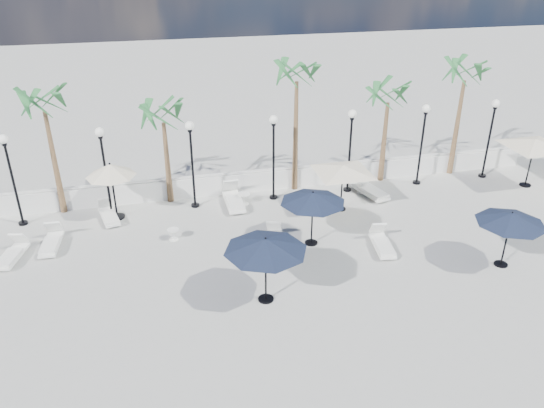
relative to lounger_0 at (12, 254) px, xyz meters
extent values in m
plane|color=#A9A9A3|center=(10.39, -3.74, -0.23)|extent=(100.00, 100.00, 0.00)
cube|color=silver|center=(10.39, 3.76, 0.22)|extent=(26.00, 0.30, 0.90)
cube|color=silver|center=(10.39, 3.76, 0.74)|extent=(26.00, 0.12, 0.08)
cylinder|color=black|center=(-0.11, 2.76, -0.18)|extent=(0.36, 0.36, 0.10)
cylinder|color=black|center=(-0.11, 2.76, 1.52)|extent=(0.10, 0.10, 3.50)
cylinder|color=black|center=(-0.11, 2.76, 3.22)|extent=(0.18, 0.18, 0.10)
sphere|color=white|center=(-0.11, 2.76, 3.43)|extent=(0.36, 0.36, 0.36)
cylinder|color=black|center=(3.39, 2.76, -0.18)|extent=(0.36, 0.36, 0.10)
cylinder|color=black|center=(3.39, 2.76, 1.52)|extent=(0.10, 0.10, 3.50)
cylinder|color=black|center=(3.39, 2.76, 3.22)|extent=(0.18, 0.18, 0.10)
sphere|color=white|center=(3.39, 2.76, 3.43)|extent=(0.36, 0.36, 0.36)
cylinder|color=black|center=(6.89, 2.76, -0.18)|extent=(0.36, 0.36, 0.10)
cylinder|color=black|center=(6.89, 2.76, 1.52)|extent=(0.10, 0.10, 3.50)
cylinder|color=black|center=(6.89, 2.76, 3.22)|extent=(0.18, 0.18, 0.10)
sphere|color=white|center=(6.89, 2.76, 3.43)|extent=(0.36, 0.36, 0.36)
cylinder|color=black|center=(10.39, 2.76, -0.18)|extent=(0.36, 0.36, 0.10)
cylinder|color=black|center=(10.39, 2.76, 1.52)|extent=(0.10, 0.10, 3.50)
cylinder|color=black|center=(10.39, 2.76, 3.22)|extent=(0.18, 0.18, 0.10)
sphere|color=white|center=(10.39, 2.76, 3.43)|extent=(0.36, 0.36, 0.36)
cylinder|color=black|center=(13.89, 2.76, -0.18)|extent=(0.36, 0.36, 0.10)
cylinder|color=black|center=(13.89, 2.76, 1.52)|extent=(0.10, 0.10, 3.50)
cylinder|color=black|center=(13.89, 2.76, 3.22)|extent=(0.18, 0.18, 0.10)
sphere|color=white|center=(13.89, 2.76, 3.43)|extent=(0.36, 0.36, 0.36)
cylinder|color=black|center=(17.39, 2.76, -0.18)|extent=(0.36, 0.36, 0.10)
cylinder|color=black|center=(17.39, 2.76, 1.52)|extent=(0.10, 0.10, 3.50)
cylinder|color=black|center=(17.39, 2.76, 3.22)|extent=(0.18, 0.18, 0.10)
sphere|color=white|center=(17.39, 2.76, 3.43)|extent=(0.36, 0.36, 0.36)
cylinder|color=black|center=(20.89, 2.76, -0.18)|extent=(0.36, 0.36, 0.10)
cylinder|color=black|center=(20.89, 2.76, 1.52)|extent=(0.10, 0.10, 3.50)
cylinder|color=black|center=(20.89, 2.76, 3.22)|extent=(0.18, 0.18, 0.10)
sphere|color=white|center=(20.89, 2.76, 3.43)|extent=(0.36, 0.36, 0.36)
cone|color=brown|center=(1.39, 3.56, 1.97)|extent=(0.28, 0.28, 4.40)
cone|color=brown|center=(5.89, 3.56, 1.57)|extent=(0.28, 0.28, 3.60)
cone|color=brown|center=(11.59, 3.56, 2.27)|extent=(0.28, 0.28, 5.00)
cone|color=brown|center=(15.89, 3.56, 1.67)|extent=(0.28, 0.28, 3.80)
cone|color=brown|center=(19.59, 3.56, 2.07)|extent=(0.28, 0.28, 4.60)
cube|color=silver|center=(0.00, -0.02, -0.08)|extent=(0.99, 1.85, 0.10)
cube|color=silver|center=(-0.06, -0.25, 0.02)|extent=(0.82, 1.29, 0.10)
cube|color=silver|center=(0.16, 0.68, 0.27)|extent=(0.64, 0.54, 0.55)
cube|color=silver|center=(1.27, 0.54, -0.08)|extent=(0.73, 1.86, 0.10)
cube|color=silver|center=(1.25, 0.30, 0.03)|extent=(0.65, 1.27, 0.10)
cube|color=silver|center=(1.32, 1.28, 0.29)|extent=(0.60, 0.47, 0.57)
cube|color=silver|center=(3.30, 2.33, -0.08)|extent=(0.98, 1.86, 0.10)
cube|color=silver|center=(3.36, 2.10, 0.02)|extent=(0.81, 1.29, 0.10)
cube|color=silver|center=(3.14, 3.03, 0.27)|extent=(0.64, 0.53, 0.55)
cube|color=silver|center=(8.54, 2.46, -0.06)|extent=(0.72, 2.12, 0.11)
cube|color=silver|center=(8.54, 2.17, 0.07)|extent=(0.67, 1.44, 0.11)
cube|color=silver|center=(8.53, 3.32, 0.37)|extent=(0.67, 0.51, 0.66)
cube|color=silver|center=(13.33, -2.41, -0.08)|extent=(0.87, 1.88, 0.10)
cube|color=silver|center=(13.30, -2.66, 0.03)|extent=(0.74, 1.29, 0.10)
cube|color=silver|center=(13.44, -1.69, 0.28)|extent=(0.63, 0.51, 0.57)
cube|color=silver|center=(9.33, -1.31, -0.08)|extent=(1.22, 1.91, 0.10)
cube|color=silver|center=(9.25, -1.54, 0.03)|extent=(0.97, 1.35, 0.10)
cube|color=silver|center=(9.60, -0.63, 0.28)|extent=(0.68, 0.60, 0.57)
cube|color=silver|center=(14.70, 2.09, -0.06)|extent=(1.24, 2.23, 0.11)
cube|color=silver|center=(14.78, 1.81, 0.07)|extent=(1.02, 1.55, 0.11)
cube|color=silver|center=(14.48, 2.92, 0.37)|extent=(0.77, 0.66, 0.66)
cylinder|color=silver|center=(5.78, 0.08, -0.21)|extent=(0.35, 0.35, 0.03)
cylinder|color=silver|center=(5.78, 0.08, -0.01)|extent=(0.05, 0.05, 0.42)
cylinder|color=silver|center=(5.78, 0.08, 0.21)|extent=(0.46, 0.46, 0.03)
cylinder|color=silver|center=(8.99, 2.46, -0.21)|extent=(0.41, 0.41, 0.03)
cylinder|color=silver|center=(8.99, 2.46, 0.02)|extent=(0.06, 0.06, 0.49)
cylinder|color=silver|center=(8.99, 2.46, 0.28)|extent=(0.53, 0.53, 0.03)
cylinder|color=silver|center=(14.49, 2.46, -0.21)|extent=(0.44, 0.44, 0.03)
cylinder|color=silver|center=(14.49, 2.46, 0.04)|extent=(0.07, 0.07, 0.53)
cylinder|color=silver|center=(14.49, 2.46, 0.32)|extent=(0.58, 0.58, 0.03)
cylinder|color=black|center=(8.41, -4.45, -0.20)|extent=(0.51, 0.51, 0.05)
cylinder|color=black|center=(8.41, -4.45, 0.89)|extent=(0.06, 0.06, 2.23)
cone|color=black|center=(8.41, -4.45, 1.84)|extent=(2.64, 2.64, 0.41)
sphere|color=black|center=(8.41, -4.45, 2.06)|extent=(0.07, 0.07, 0.07)
cylinder|color=black|center=(10.87, -1.41, -0.20)|extent=(0.49, 0.49, 0.05)
cylinder|color=black|center=(10.87, -1.41, 0.83)|extent=(0.06, 0.06, 2.11)
cone|color=black|center=(10.87, -1.41, 1.72)|extent=(2.46, 2.46, 0.40)
sphere|color=black|center=(10.87, -1.41, 1.94)|extent=(0.07, 0.07, 0.07)
cylinder|color=black|center=(17.02, -4.39, -0.20)|extent=(0.48, 0.48, 0.05)
cylinder|color=black|center=(17.02, -4.39, 0.80)|extent=(0.06, 0.06, 2.05)
cone|color=black|center=(17.02, -4.39, 1.67)|extent=(2.39, 2.39, 0.38)
sphere|color=black|center=(17.02, -4.39, 1.88)|extent=(0.07, 0.07, 0.07)
cylinder|color=black|center=(12.94, 1.04, -0.20)|extent=(0.46, 0.46, 0.05)
cylinder|color=black|center=(12.94, 1.04, 0.78)|extent=(0.06, 0.06, 2.02)
pyramid|color=beige|center=(12.94, 1.04, 1.81)|extent=(4.46, 4.46, 0.31)
cylinder|color=black|center=(22.27, 1.36, -0.20)|extent=(0.53, 0.53, 0.06)
cylinder|color=black|center=(22.27, 1.36, 0.91)|extent=(0.07, 0.07, 2.28)
pyramid|color=beige|center=(22.27, 1.36, 2.08)|extent=(4.95, 4.95, 0.35)
cylinder|color=black|center=(3.61, 2.46, -0.19)|extent=(0.63, 0.63, 0.07)
cylinder|color=black|center=(3.61, 2.46, 0.95)|extent=(0.08, 0.08, 2.35)
cone|color=beige|center=(3.61, 2.46, 1.92)|extent=(2.01, 2.01, 0.50)
sphere|color=black|center=(3.61, 2.46, 2.20)|extent=(0.09, 0.09, 0.09)
camera|label=1|loc=(5.41, -18.01, 10.19)|focal=35.00mm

